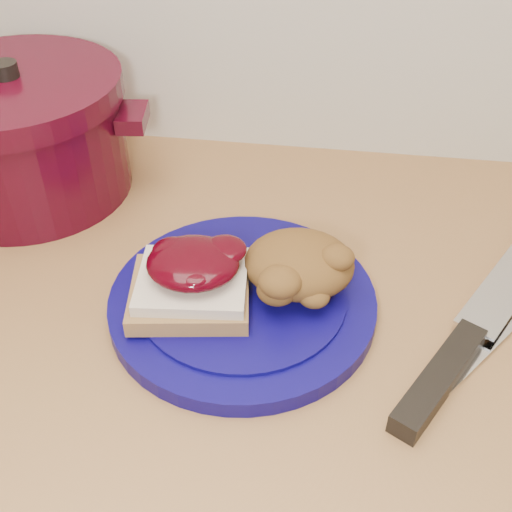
# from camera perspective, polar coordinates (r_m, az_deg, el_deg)

# --- Properties ---
(plate) EXTENTS (0.26, 0.26, 0.02)m
(plate) POSITION_cam_1_polar(r_m,az_deg,el_deg) (0.61, -1.20, -4.12)
(plate) COLOR #0A0552
(plate) RESTS_ON wood_countertop
(sandwich) EXTENTS (0.12, 0.11, 0.05)m
(sandwich) POSITION_cam_1_polar(r_m,az_deg,el_deg) (0.58, -5.74, -2.05)
(sandwich) COLOR olive
(sandwich) RESTS_ON plate
(stuffing_mound) EXTENTS (0.11, 0.09, 0.05)m
(stuffing_mound) POSITION_cam_1_polar(r_m,az_deg,el_deg) (0.59, 3.86, -0.70)
(stuffing_mound) COLOR brown
(stuffing_mound) RESTS_ON plate
(chef_knife) EXTENTS (0.21, 0.32, 0.02)m
(chef_knife) POSITION_cam_1_polar(r_m,az_deg,el_deg) (0.60, 18.00, -7.47)
(chef_knife) COLOR black
(chef_knife) RESTS_ON wood_countertop
(butter_knife) EXTENTS (0.10, 0.13, 0.00)m
(butter_knife) POSITION_cam_1_polar(r_m,az_deg,el_deg) (0.60, 18.94, -8.60)
(butter_knife) COLOR silver
(butter_knife) RESTS_ON wood_countertop
(dutch_oven) EXTENTS (0.29, 0.27, 0.16)m
(dutch_oven) POSITION_cam_1_polar(r_m,az_deg,el_deg) (0.78, -20.12, 10.13)
(dutch_oven) COLOR #390513
(dutch_oven) RESTS_ON wood_countertop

